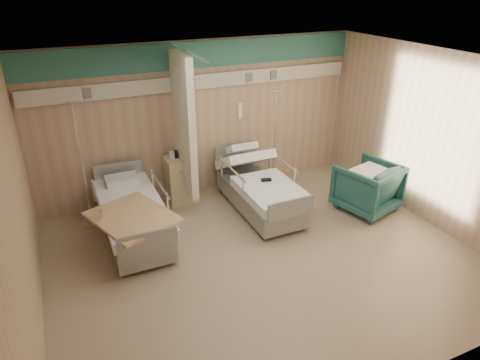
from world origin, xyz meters
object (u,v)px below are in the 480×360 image
object	(u,v)px
bed_right	(260,194)
iv_stand_left	(88,200)
bedside_cabinet	(181,179)
bed_left	(133,221)
iv_stand_right	(273,168)
visitor_armchair	(367,187)

from	to	relation	value
bed_right	iv_stand_left	distance (m)	2.88
bed_right	bedside_cabinet	size ratio (longest dim) A/B	2.54
bed_left	iv_stand_right	xyz separation A→B (m)	(2.87, 0.75, 0.07)
bedside_cabinet	iv_stand_left	size ratio (longest dim) A/B	0.41
bed_right	bedside_cabinet	distance (m)	1.46
bedside_cabinet	bed_left	bearing A→B (deg)	-139.40
visitor_armchair	iv_stand_right	xyz separation A→B (m)	(-1.05, 1.50, -0.04)
iv_stand_left	bed_left	bearing A→B (deg)	-53.06
bedside_cabinet	iv_stand_left	world-z (taller)	iv_stand_left
visitor_armchair	iv_stand_left	xyz separation A→B (m)	(-4.49, 1.51, -0.01)
bed_right	iv_stand_right	bearing A→B (deg)	48.27
iv_stand_left	bedside_cabinet	bearing A→B (deg)	4.90
bedside_cabinet	iv_stand_right	bearing A→B (deg)	-4.69
bed_right	bed_left	world-z (taller)	same
iv_stand_right	iv_stand_left	xyz separation A→B (m)	(-3.44, 0.01, 0.04)
bed_left	iv_stand_right	bearing A→B (deg)	14.66
bed_left	visitor_armchair	distance (m)	4.00
bed_left	visitor_armchair	bearing A→B (deg)	-10.82
iv_stand_right	bed_left	bearing A→B (deg)	-165.34
bed_right	iv_stand_left	size ratio (longest dim) A/B	1.03
bedside_cabinet	bed_right	bearing A→B (deg)	-38.05
bed_right	bedside_cabinet	xyz separation A→B (m)	(-1.15, 0.90, 0.11)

